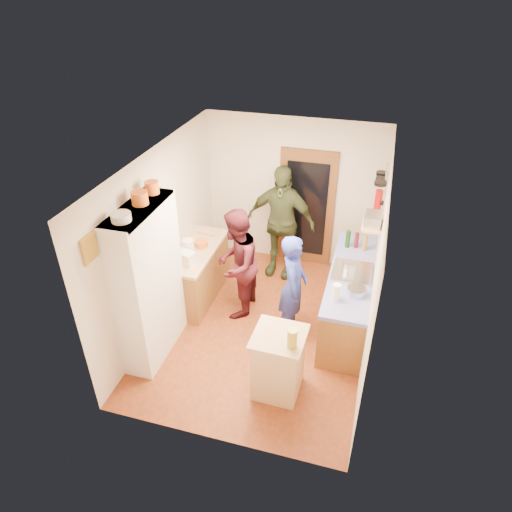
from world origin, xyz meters
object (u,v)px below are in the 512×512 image
at_px(hutch_body, 149,283).
at_px(right_counter_base, 349,298).
at_px(island_base, 278,365).
at_px(person_hob, 295,287).
at_px(person_left, 239,263).
at_px(person_back, 281,222).

relative_size(hutch_body, right_counter_base, 1.00).
bearing_deg(island_base, hutch_body, 170.82).
height_order(hutch_body, person_hob, hutch_body).
bearing_deg(person_left, hutch_body, -38.61).
height_order(right_counter_base, person_left, person_left).
bearing_deg(right_counter_base, island_base, -113.44).
bearing_deg(person_hob, person_back, 12.95).
relative_size(hutch_body, island_base, 2.56).
xyz_separation_m(island_base, person_left, (-0.94, 1.41, 0.43)).
height_order(hutch_body, person_left, hutch_body).
xyz_separation_m(person_left, person_back, (0.36, 1.17, 0.12)).
bearing_deg(person_hob, right_counter_base, -65.43).
bearing_deg(island_base, person_hob, 92.02).
bearing_deg(person_left, island_base, 33.00).
xyz_separation_m(hutch_body, island_base, (1.81, -0.29, -0.67)).
height_order(right_counter_base, person_back, person_back).
bearing_deg(island_base, person_back, 102.75).
height_order(person_left, person_back, person_back).
bearing_deg(hutch_body, right_counter_base, 27.47).
xyz_separation_m(hutch_body, person_hob, (1.77, 0.84, -0.30)).
xyz_separation_m(hutch_body, person_left, (0.87, 1.12, -0.24)).
relative_size(island_base, person_left, 0.50).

